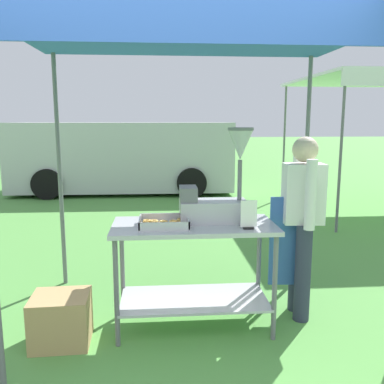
% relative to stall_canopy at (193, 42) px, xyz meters
% --- Properties ---
extents(ground_plane, '(70.00, 70.00, 0.00)m').
position_rel_stall_canopy_xyz_m(ground_plane, '(-0.22, 4.60, -2.35)').
color(ground_plane, '#519342').
extents(stall_canopy, '(2.82, 2.04, 2.45)m').
position_rel_stall_canopy_xyz_m(stall_canopy, '(0.00, 0.00, 0.00)').
color(stall_canopy, slate).
rests_on(stall_canopy, ground).
extents(donut_cart, '(1.34, 0.63, 0.90)m').
position_rel_stall_canopy_xyz_m(donut_cart, '(-0.00, -0.10, -1.70)').
color(donut_cart, '#B7B7BC').
rests_on(donut_cart, ground).
extents(donut_tray, '(0.40, 0.33, 0.07)m').
position_rel_stall_canopy_xyz_m(donut_tray, '(-0.25, -0.16, -1.43)').
color(donut_tray, '#B7B7BC').
rests_on(donut_tray, donut_cart).
extents(donut_fryer, '(0.61, 0.28, 0.78)m').
position_rel_stall_canopy_xyz_m(donut_fryer, '(0.21, -0.02, -1.20)').
color(donut_fryer, '#B7B7BC').
rests_on(donut_fryer, donut_cart).
extents(menu_sign, '(0.13, 0.05, 0.23)m').
position_rel_stall_canopy_xyz_m(menu_sign, '(0.41, -0.29, -1.35)').
color(menu_sign, black).
rests_on(menu_sign, donut_cart).
extents(vendor, '(0.46, 0.54, 1.61)m').
position_rel_stall_canopy_xyz_m(vendor, '(0.96, 0.04, -1.45)').
color(vendor, '#2D3347').
rests_on(vendor, ground).
extents(supply_crate, '(0.46, 0.40, 0.40)m').
position_rel_stall_canopy_xyz_m(supply_crate, '(-1.07, -0.29, -2.15)').
color(supply_crate, tan).
rests_on(supply_crate, ground).
extents(van_silver, '(5.23, 2.16, 1.69)m').
position_rel_stall_canopy_xyz_m(van_silver, '(-1.13, 6.87, -1.47)').
color(van_silver, '#BCBCC1').
rests_on(van_silver, ground).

